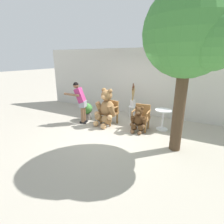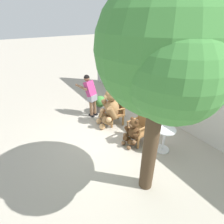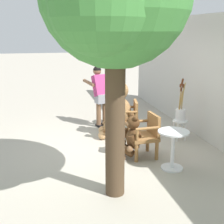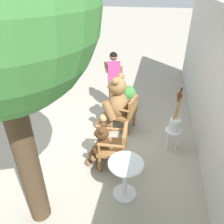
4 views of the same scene
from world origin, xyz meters
The scene contains 12 objects.
ground_plane centered at (0.00, 0.00, 0.00)m, with size 60.00×60.00×0.00m, color #A8A091.
back_wall centered at (0.00, 2.40, 1.40)m, with size 10.00×0.16×2.80m, color beige.
wooden_chair_left centered at (-0.61, 0.68, 0.46)m, with size 0.65×0.62×0.86m.
wooden_chair_right centered at (0.62, 0.68, 0.46)m, with size 0.59×0.55×0.86m.
teddy_bear_large centered at (-0.64, 0.43, 0.67)m, with size 0.85×0.85×1.37m.
teddy_bear_small centered at (0.63, 0.40, 0.43)m, with size 0.53×0.51×0.88m.
person_visitor centered at (-1.61, 0.20, 0.92)m, with size 0.71×0.63×1.56m.
white_stool centered at (-0.12, 1.77, 0.36)m, with size 0.34×0.34×0.46m.
brush_bucket centered at (-0.13, 1.77, 0.66)m, with size 0.22×0.22×0.96m.
round_side_table centered at (1.30, 0.97, 0.45)m, with size 0.56×0.56×0.72m.
patio_tree centered at (2.01, -0.30, 2.88)m, with size 2.16×2.06×3.98m.
potted_plant centered at (-1.63, 0.59, 0.40)m, with size 0.44×0.44×0.68m.
Camera 1 is at (2.45, -4.84, 2.41)m, focal length 28.00 mm.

